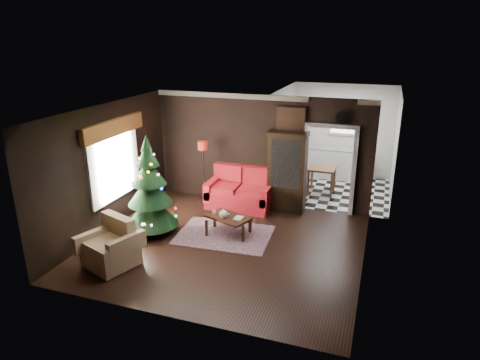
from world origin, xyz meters
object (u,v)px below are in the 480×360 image
(armchair, at_px, (110,244))
(wall_clock, at_px, (343,117))
(coffee_table, at_px, (229,225))
(teapot, at_px, (223,214))
(kitchen_table, at_px, (321,180))
(floor_lamp, at_px, (204,172))
(loveseat, at_px, (240,189))
(curio_cabinet, at_px, (287,174))
(christmas_tree, at_px, (150,188))

(armchair, relative_size, wall_clock, 2.77)
(coffee_table, distance_m, teapot, 0.33)
(teapot, distance_m, kitchen_table, 3.67)
(teapot, xyz_separation_m, wall_clock, (2.16, 2.04, 1.86))
(coffee_table, height_order, kitchen_table, kitchen_table)
(floor_lamp, bearing_deg, loveseat, 0.13)
(curio_cabinet, bearing_deg, teapot, -117.35)
(loveseat, distance_m, christmas_tree, 2.47)
(kitchen_table, bearing_deg, teapot, -116.10)
(curio_cabinet, distance_m, wall_clock, 1.88)
(christmas_tree, distance_m, kitchen_table, 4.87)
(teapot, bearing_deg, loveseat, 96.55)
(loveseat, height_order, coffee_table, loveseat)
(floor_lamp, relative_size, teapot, 8.10)
(curio_cabinet, bearing_deg, loveseat, -169.17)
(floor_lamp, height_order, christmas_tree, christmas_tree)
(coffee_table, relative_size, teapot, 4.56)
(floor_lamp, height_order, coffee_table, floor_lamp)
(loveseat, distance_m, coffee_table, 1.59)
(loveseat, bearing_deg, teapot, -83.45)
(loveseat, height_order, armchair, loveseat)
(armchair, xyz_separation_m, teapot, (1.56, 1.87, 0.06))
(kitchen_table, bearing_deg, christmas_tree, -131.22)
(floor_lamp, distance_m, armchair, 3.55)
(loveseat, height_order, floor_lamp, floor_lamp)
(teapot, xyz_separation_m, kitchen_table, (1.61, 3.29, -0.14))
(coffee_table, relative_size, kitchen_table, 1.21)
(loveseat, xyz_separation_m, coffee_table, (0.27, -1.54, -0.28))
(floor_lamp, bearing_deg, coffee_table, -50.99)
(floor_lamp, bearing_deg, curio_cabinet, 5.96)
(christmas_tree, bearing_deg, armchair, -89.69)
(wall_clock, xyz_separation_m, kitchen_table, (-0.55, 1.25, -2.00))
(kitchen_table, bearing_deg, floor_lamp, -149.26)
(loveseat, bearing_deg, floor_lamp, -179.87)
(teapot, bearing_deg, wall_clock, 43.33)
(coffee_table, height_order, teapot, teapot)
(loveseat, relative_size, coffee_table, 1.87)
(christmas_tree, height_order, armchair, christmas_tree)
(floor_lamp, bearing_deg, wall_clock, 6.89)
(floor_lamp, height_order, wall_clock, wall_clock)
(loveseat, relative_size, wall_clock, 5.31)
(teapot, height_order, wall_clock, wall_clock)
(kitchen_table, bearing_deg, wall_clock, -66.25)
(floor_lamp, bearing_deg, armchair, -96.35)
(armchair, bearing_deg, coffee_table, 70.17)
(christmas_tree, xyz_separation_m, coffee_table, (1.64, 0.44, -0.83))
(coffee_table, distance_m, wall_clock, 3.58)
(teapot, relative_size, wall_clock, 0.62)
(coffee_table, xyz_separation_m, kitchen_table, (1.53, 3.19, 0.16))
(curio_cabinet, height_order, armchair, curio_cabinet)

